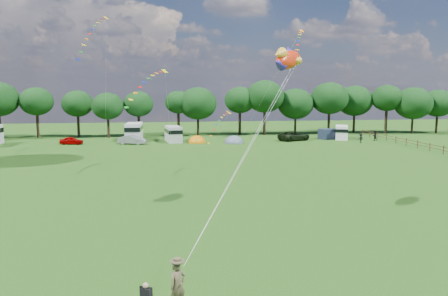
{
  "coord_description": "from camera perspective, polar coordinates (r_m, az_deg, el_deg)",
  "views": [
    {
      "loc": [
        -4.67,
        -25.63,
        8.59
      ],
      "look_at": [
        0.0,
        8.0,
        4.0
      ],
      "focal_mm": 35.0,
      "sensor_mm": 36.0,
      "label": 1
    }
  ],
  "objects": [
    {
      "name": "car_b",
      "position": [
        69.91,
        -11.93,
        1.05
      ],
      "size": [
        4.27,
        2.5,
        1.42
      ],
      "primitive_type": "imported",
      "rotation": [
        0.0,
        0.0,
        1.3
      ],
      "color": "gray",
      "rests_on": "ground"
    },
    {
      "name": "ground_plane",
      "position": [
        27.43,
        2.34,
        -10.56
      ],
      "size": [
        180.0,
        180.0,
        0.0
      ],
      "primitive_type": "plane",
      "color": "black",
      "rests_on": "ground"
    },
    {
      "name": "tree_line",
      "position": [
        81.27,
        -0.85,
        6.11
      ],
      "size": [
        102.98,
        10.98,
        10.27
      ],
      "color": "black",
      "rests_on": "ground"
    },
    {
      "name": "camp_chair",
      "position": [
        17.8,
        -10.17,
        -18.41
      ],
      "size": [
        0.7,
        0.72,
        1.32
      ],
      "rotation": [
        0.0,
        0.0,
        -0.43
      ],
      "color": "#99999E",
      "rests_on": "ground"
    },
    {
      "name": "awning_navy",
      "position": [
        77.86,
        13.47,
        1.8
      ],
      "size": [
        3.39,
        3.05,
        1.76
      ],
      "primitive_type": "cube",
      "rotation": [
        0.0,
        0.0,
        0.32
      ],
      "color": "#1C243A",
      "rests_on": "ground"
    },
    {
      "name": "streamer_kite_d",
      "position": [
        53.03,
        9.78,
        13.74
      ],
      "size": [
        2.62,
        4.95,
        4.26
      ],
      "rotation": [
        0.0,
        0.0,
        0.44
      ],
      "color": "#FFA90B",
      "rests_on": "ground"
    },
    {
      "name": "campervan_c",
      "position": [
        72.18,
        -6.63,
        1.9
      ],
      "size": [
        2.91,
        5.46,
        2.55
      ],
      "rotation": [
        0.0,
        0.0,
        1.71
      ],
      "color": "#B4B4B6",
      "rests_on": "ground"
    },
    {
      "name": "campervan_d",
      "position": [
        78.14,
        15.1,
        2.04
      ],
      "size": [
        3.64,
        5.15,
        2.32
      ],
      "rotation": [
        0.0,
        0.0,
        1.19
      ],
      "color": "white",
      "rests_on": "ground"
    },
    {
      "name": "tent_orange",
      "position": [
        70.63,
        -3.58,
        0.71
      ],
      "size": [
        2.98,
        3.27,
        2.33
      ],
      "color": "#C46D06",
      "rests_on": "ground"
    },
    {
      "name": "fish_kite",
      "position": [
        29.93,
        8.14,
        11.37
      ],
      "size": [
        3.07,
        3.24,
        1.89
      ],
      "rotation": [
        0.0,
        -0.21,
        0.83
      ],
      "color": "red",
      "rests_on": "ground"
    },
    {
      "name": "tent_greyblue",
      "position": [
        70.14,
        1.29,
        0.68
      ],
      "size": [
        3.22,
        3.53,
        2.4
      ],
      "color": "#4A5964",
      "rests_on": "ground"
    },
    {
      "name": "walker_b",
      "position": [
        73.31,
        17.41,
        1.2
      ],
      "size": [
        1.05,
        0.65,
        1.51
      ],
      "primitive_type": "imported",
      "rotation": [
        0.0,
        0.0,
        3.35
      ],
      "color": "black",
      "rests_on": "ground"
    },
    {
      "name": "fence",
      "position": [
        70.87,
        23.32,
        0.67
      ],
      "size": [
        0.12,
        33.12,
        1.2
      ],
      "color": "#472D19",
      "rests_on": "ground"
    },
    {
      "name": "streamer_kite_c",
      "position": [
        42.33,
        -0.39,
        3.51
      ],
      "size": [
        2.97,
        4.89,
        2.77
      ],
      "rotation": [
        0.0,
        0.0,
        1.22
      ],
      "color": "yellow",
      "rests_on": "ground"
    },
    {
      "name": "campervan_b",
      "position": [
        75.0,
        -11.68,
        2.17
      ],
      "size": [
        2.73,
        6.06,
        2.93
      ],
      "rotation": [
        0.0,
        0.0,
        1.54
      ],
      "color": "silver",
      "rests_on": "ground"
    },
    {
      "name": "kite_flyer",
      "position": [
        17.88,
        -6.08,
        -17.49
      ],
      "size": [
        0.87,
        0.79,
        1.98
      ],
      "primitive_type": "imported",
      "rotation": [
        0.0,
        0.0,
        0.57
      ],
      "color": "#4E462E",
      "rests_on": "ground"
    },
    {
      "name": "car_d",
      "position": [
        74.36,
        9.16,
        1.57
      ],
      "size": [
        6.32,
        4.68,
        1.57
      ],
      "primitive_type": "imported",
      "rotation": [
        0.0,
        0.0,
        1.98
      ],
      "color": "black",
      "rests_on": "ground"
    },
    {
      "name": "streamer_kite_b",
      "position": [
        44.18,
        -9.71,
        8.56
      ],
      "size": [
        4.27,
        4.73,
        3.81
      ],
      "rotation": [
        0.0,
        0.0,
        0.95
      ],
      "color": "#F9FF04",
      "rests_on": "ground"
    },
    {
      "name": "walker_a",
      "position": [
        77.17,
        19.07,
        1.52
      ],
      "size": [
        0.91,
        0.65,
        1.7
      ],
      "primitive_type": "imported",
      "rotation": [
        0.0,
        0.0,
        3.32
      ],
      "color": "black",
      "rests_on": "ground"
    },
    {
      "name": "car_a",
      "position": [
        72.28,
        -19.3,
        0.92
      ],
      "size": [
        3.73,
        1.8,
        1.2
      ],
      "primitive_type": "imported",
      "rotation": [
        0.0,
        0.0,
        1.46
      ],
      "color": "#980101",
      "rests_on": "ground"
    },
    {
      "name": "streamer_kite_a",
      "position": [
        56.64,
        -16.54,
        14.52
      ],
      "size": [
        3.35,
        5.68,
        5.79
      ],
      "rotation": [
        0.0,
        0.0,
        1.0
      ],
      "color": "gold",
      "rests_on": "ground"
    }
  ]
}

